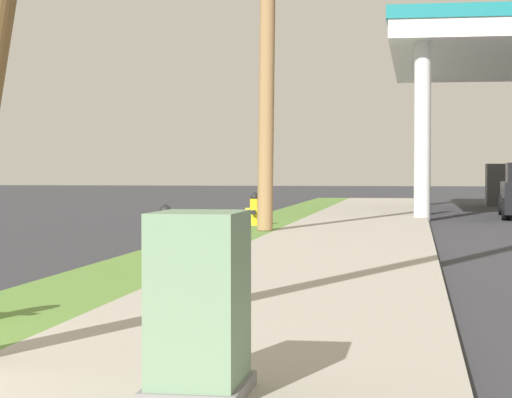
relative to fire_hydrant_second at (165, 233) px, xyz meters
The scene contains 4 objects.
fire_hydrant_second is the anchor object (origin of this frame).
fire_hydrant_third 8.03m from the fire_hydrant_second, 89.39° to the left, with size 0.42×0.37×0.74m.
utility_pole_midground 7.33m from the fire_hydrant_second, 83.98° to the left, with size 0.47×1.39×8.41m.
utility_cabinet 9.58m from the fire_hydrant_second, 74.91° to the right, with size 0.54×0.73×1.03m.
Camera 1 is at (4.27, -5.33, 1.39)m, focal length 71.70 mm.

